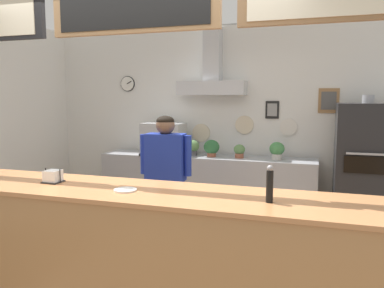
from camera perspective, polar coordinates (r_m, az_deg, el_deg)
The scene contains 13 objects.
back_wall_assembly at distance 5.68m, azimuth 4.15°, elevation 4.39°, with size 5.53×3.10×2.79m.
service_counter at distance 3.04m, azimuth -10.46°, elevation -16.40°, with size 4.81×0.69×1.09m.
back_prep_counter at distance 5.67m, azimuth 2.00°, elevation -6.33°, with size 3.09×0.54×0.90m.
pizza_oven at distance 5.26m, azimuth 23.92°, elevation -3.60°, with size 0.70×0.73×1.77m.
shop_worker at distance 4.30m, azimuth -3.86°, elevation -5.32°, with size 0.58×0.25×1.54m.
espresso_machine at distance 5.74m, azimuth -4.17°, elevation 0.74°, with size 0.60×0.49×0.46m.
potted_thyme at distance 5.37m, azimuth 12.34°, elevation -0.87°, with size 0.20×0.20×0.24m.
potted_rosemary at distance 5.44m, azimuth 6.95°, elevation -0.98°, with size 0.16×0.16×0.19m.
potted_basil at distance 5.51m, azimuth 2.88°, elevation -0.53°, with size 0.22×0.22×0.24m.
potted_sage at distance 5.63m, azimuth 0.07°, elevation -0.47°, with size 0.19×0.19×0.22m.
pepper_grinder at distance 2.47m, azimuth 11.31°, elevation -5.78°, with size 0.04×0.04×0.24m.
condiment_plate at distance 2.78m, azimuth -9.74°, elevation -6.65°, with size 0.16×0.16×0.01m.
napkin_holder at distance 3.18m, azimuth -19.69°, elevation -4.55°, with size 0.14×0.13×0.11m.
Camera 1 is at (1.35, -2.99, 1.74)m, focal length 36.42 mm.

